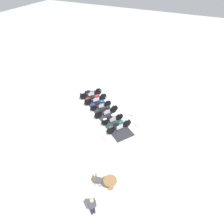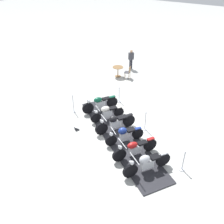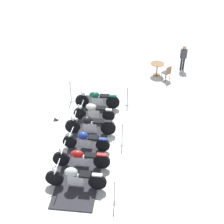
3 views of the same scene
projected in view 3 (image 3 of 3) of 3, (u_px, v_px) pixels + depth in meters
ground_plane at (89, 141)px, 14.20m from camera, size 80.00×80.00×0.00m
display_platform at (89, 141)px, 14.18m from camera, size 5.61×7.15×0.05m
motorcycle_forest at (97, 99)px, 16.10m from camera, size 1.97×1.32×1.01m
motorcycle_cream at (93, 112)px, 15.22m from camera, size 1.71×1.25×0.89m
motorcycle_black at (90, 125)px, 14.33m from camera, size 2.02×1.36×1.01m
motorcycle_navy at (85, 140)px, 13.47m from camera, size 1.71×1.33×0.89m
motorcycle_maroon at (80, 158)px, 12.60m from camera, size 2.00×1.40×0.99m
motorcycle_chrome at (74, 177)px, 11.69m from camera, size 1.96×1.42×1.00m
stanchion_left_mid at (122, 137)px, 13.84m from camera, size 0.30×0.30×1.11m
stanchion_left_front at (127, 99)px, 16.51m from camera, size 0.33×0.33×1.02m
stanchion_right_front at (71, 94)px, 16.74m from camera, size 0.31×0.31×1.15m
stanchion_left_rear at (114, 195)px, 11.21m from camera, size 0.30×0.30×1.07m
info_placard at (57, 117)px, 15.59m from camera, size 0.41×0.44×0.24m
cafe_table at (157, 66)px, 19.02m from camera, size 0.81×0.81×0.77m
cafe_chair_near_table at (167, 72)px, 18.52m from camera, size 0.46×0.46×0.91m
bystander_person at (183, 56)px, 19.38m from camera, size 0.45×0.42×1.59m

